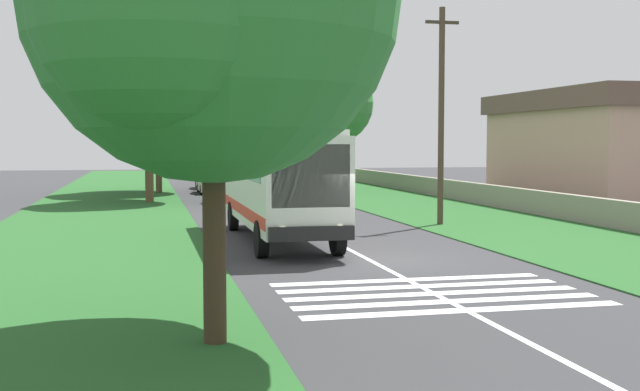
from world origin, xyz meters
The scene contains 19 objects.
ground centered at (0.00, 0.00, 0.00)m, with size 160.00×160.00×0.00m, color #333335.
grass_verge_left centered at (15.00, 8.20, 0.02)m, with size 120.00×8.00×0.04m, color #235623.
grass_verge_right centered at (15.00, -8.20, 0.02)m, with size 120.00×8.00×0.04m, color #235623.
centre_line centered at (15.00, 0.00, 0.00)m, with size 110.00×0.16×0.01m, color silver.
coach_bus centered at (5.21, 1.80, 2.15)m, with size 11.16×2.62×3.73m.
zebra_crossing centered at (-4.99, 0.00, 0.00)m, with size 4.05×6.80×0.01m.
trailing_car_0 centered at (22.34, 1.76, 0.67)m, with size 4.30×1.78×1.43m.
trailing_car_1 centered at (31.31, 1.84, 0.67)m, with size 4.30×1.78×1.43m.
trailing_car_2 centered at (36.78, 1.60, 0.67)m, with size 4.30×1.78×1.43m.
trailing_minibus_0 centered at (44.05, -1.90, 1.55)m, with size 6.00×2.14×2.53m.
roadside_tree_left_0 centered at (32.34, 5.50, 6.07)m, with size 8.95×7.19×9.85m.
roadside_tree_left_1 centered at (-8.11, 5.27, 5.58)m, with size 7.41×6.14×8.78m.
roadside_tree_left_2 centered at (23.89, 6.13, 5.70)m, with size 8.07×6.59×9.16m.
roadside_tree_right_0 centered at (31.36, -6.25, 5.89)m, with size 6.92×5.66×8.87m.
roadside_tree_right_1 centered at (53.44, -5.52, 7.88)m, with size 6.33×5.49×10.72m.
roadside_tree_right_2 centered at (40.29, -5.61, 6.60)m, with size 7.48×6.34×9.91m.
utility_pole centered at (8.73, -5.51, 4.56)m, with size 0.24×1.40×8.75m.
roadside_wall centered at (20.00, -11.60, 0.59)m, with size 70.00×0.40×1.11m, color gray.
roadside_building centered at (17.92, -18.17, 3.16)m, with size 13.88×7.40×6.21m.
Camera 1 is at (-21.33, 6.27, 3.36)m, focal length 44.11 mm.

